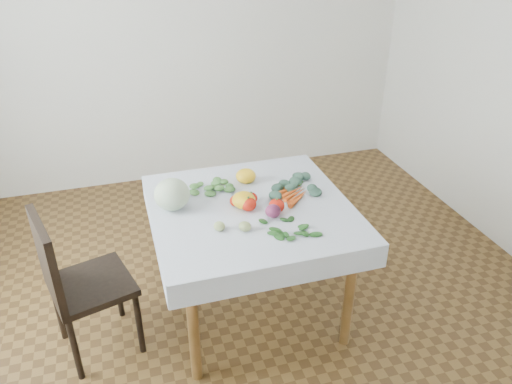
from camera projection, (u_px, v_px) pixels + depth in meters
ground at (252, 307)px, 3.21m from camera, size 4.00×4.00×0.00m
back_wall at (185, 31)px, 4.23m from camera, size 4.00×0.04×2.70m
table at (251, 222)px, 2.89m from camera, size 1.00×1.00×0.75m
tablecloth at (251, 207)px, 2.84m from camera, size 1.12×1.12×0.01m
chair at (73, 279)px, 2.64m from camera, size 0.51×0.51×0.91m
cabbage at (172, 194)px, 2.78m from camera, size 0.24×0.24×0.18m
tomato_a at (251, 198)px, 2.86m from camera, size 0.08×0.08×0.06m
tomato_b at (236, 201)px, 2.83m from camera, size 0.10×0.10×0.06m
tomato_c at (248, 204)px, 2.79m from camera, size 0.12×0.12×0.08m
tomato_d at (277, 206)px, 2.77m from camera, size 0.10×0.10×0.08m
heirloom_back at (246, 176)px, 3.08m from camera, size 0.15×0.15×0.09m
heirloom_front at (244, 200)px, 2.82m from camera, size 0.15×0.15×0.09m
onion_a at (276, 206)px, 2.79m from camera, size 0.09×0.09×0.06m
onion_b at (273, 211)px, 2.73m from camera, size 0.09×0.09×0.07m
tomatillo_cluster at (233, 227)px, 2.61m from camera, size 0.10×0.12×0.05m
carrot_bunch at (293, 192)px, 2.96m from camera, size 0.20×0.30×0.03m
kale_bunch at (293, 186)px, 3.02m from camera, size 0.27×0.27×0.04m
basil_bunch at (293, 228)px, 2.64m from camera, size 0.29×0.20×0.01m
dill_bunch at (210, 187)px, 3.02m from camera, size 0.26×0.21×0.03m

